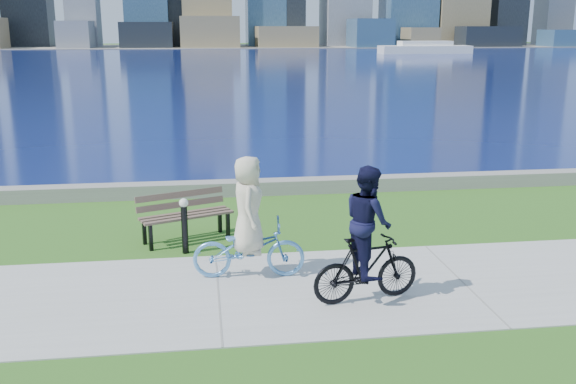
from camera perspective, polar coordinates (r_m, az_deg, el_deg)
The scene contains 10 objects.
ground at distance 11.08m, azimuth 15.14°, elevation -7.73°, with size 320.00×320.00×0.00m, color #295C18.
concrete_path at distance 11.08m, azimuth 15.14°, elevation -7.68°, with size 80.00×3.50×0.02m, color #ABAAA5.
seawall at distance 16.63m, azimuth 7.03°, elevation 0.75°, with size 90.00×0.50×0.35m, color gray.
bay_water at distance 81.63m, azimuth -4.88°, elevation 11.56°, with size 320.00×131.00×0.01m, color #0D1A55.
far_shore at distance 139.54m, azimuth -6.15°, elevation 12.75°, with size 320.00×30.00×0.12m, color gray.
ferry_far at distance 104.88m, azimuth 12.06°, elevation 12.38°, with size 14.19×4.06×1.93m.
park_bench at distance 12.75m, azimuth -9.20°, elevation -1.75°, with size 1.91×1.24×0.93m.
bollard_lamp at distance 11.98m, azimuth -9.19°, elevation -2.65°, with size 0.17×0.17×1.05m.
cyclist_woman at distance 10.64m, azimuth -3.53°, elevation -3.66°, with size 0.79×1.91×2.06m.
cyclist_man at distance 9.74m, azimuth 7.05°, elevation -4.72°, with size 0.79×1.77×2.11m.
Camera 1 is at (-4.17, -9.42, 4.09)m, focal length 40.00 mm.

